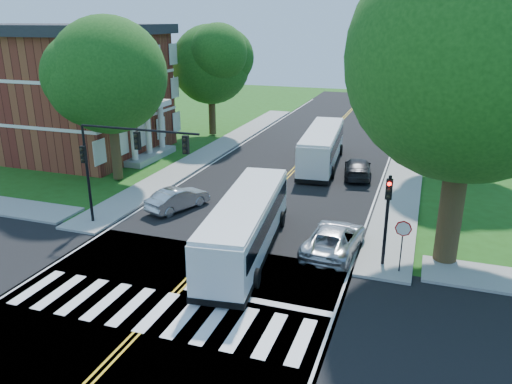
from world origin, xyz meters
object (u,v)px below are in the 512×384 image
at_px(signal_ne, 387,209).
at_px(dark_sedan, 358,168).
at_px(bus_follow, 322,146).
at_px(hatchback, 178,199).
at_px(suv, 334,239).
at_px(signal_nw, 121,154).
at_px(bus_lead, 246,224).

height_order(signal_ne, dark_sedan, signal_ne).
relative_size(bus_follow, hatchback, 2.74).
relative_size(signal_ne, bus_follow, 0.39).
xyz_separation_m(signal_ne, hatchback, (-12.76, 3.68, -2.27)).
bearing_deg(suv, bus_follow, -71.76).
bearing_deg(signal_ne, suv, 160.92).
relative_size(signal_ne, dark_sedan, 0.92).
distance_m(signal_nw, suv, 12.14).
bearing_deg(signal_ne, dark_sedan, 102.90).
bearing_deg(bus_follow, signal_ne, 106.55).
xyz_separation_m(bus_follow, suv, (3.96, -15.54, -0.81)).
distance_m(bus_follow, hatchback, 14.23).
distance_m(signal_nw, bus_lead, 7.92).
bearing_deg(signal_nw, suv, 4.34).
distance_m(bus_lead, dark_sedan, 15.10).
bearing_deg(dark_sedan, signal_ne, 94.18).
distance_m(signal_ne, suv, 3.46).
distance_m(signal_nw, bus_follow, 18.31).
distance_m(bus_lead, bus_follow, 16.99).
bearing_deg(suv, signal_ne, 164.87).
distance_m(bus_lead, suv, 4.50).
bearing_deg(bus_lead, hatchback, -42.19).
distance_m(hatchback, suv, 10.64).
xyz_separation_m(signal_nw, suv, (11.55, 0.88, -3.64)).
height_order(bus_lead, dark_sedan, bus_lead).
height_order(signal_ne, hatchback, signal_ne).
xyz_separation_m(signal_ne, suv, (-2.50, 0.87, -2.22)).
relative_size(hatchback, suv, 0.79).
height_order(bus_lead, bus_follow, bus_follow).
relative_size(suv, dark_sedan, 1.10).
height_order(bus_lead, suv, bus_lead).
bearing_deg(bus_lead, suv, -167.97).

